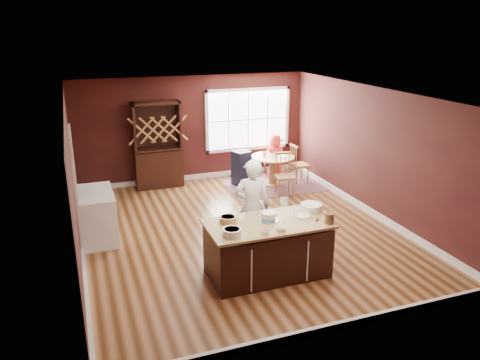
# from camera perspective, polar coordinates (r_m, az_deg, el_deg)

# --- Properties ---
(room_shell) EXTENTS (7.00, 7.00, 7.00)m
(room_shell) POSITION_cam_1_polar(r_m,az_deg,el_deg) (8.90, -0.13, 1.79)
(room_shell) COLOR brown
(room_shell) RESTS_ON ground
(window) EXTENTS (2.36, 0.10, 1.66)m
(window) POSITION_cam_1_polar(r_m,az_deg,el_deg) (12.54, 0.97, 7.39)
(window) COLOR white
(window) RESTS_ON room_shell
(doorway) EXTENTS (0.08, 1.26, 2.13)m
(doorway) POSITION_cam_1_polar(r_m,az_deg,el_deg) (9.09, -19.38, -1.08)
(doorway) COLOR white
(doorway) RESTS_ON room_shell
(kitchen_island) EXTENTS (1.97, 1.03, 0.92)m
(kitchen_island) POSITION_cam_1_polar(r_m,az_deg,el_deg) (7.65, 3.36, -8.49)
(kitchen_island) COLOR black
(kitchen_island) RESTS_ON ground
(dining_table) EXTENTS (1.10, 1.10, 0.75)m
(dining_table) POSITION_cam_1_polar(r_m,az_deg,el_deg) (11.86, 3.99, 1.90)
(dining_table) COLOR #925E27
(dining_table) RESTS_ON ground
(baker) EXTENTS (0.73, 0.57, 1.74)m
(baker) POSITION_cam_1_polar(r_m,az_deg,el_deg) (8.16, 1.47, -3.35)
(baker) COLOR silver
(baker) RESTS_ON ground
(layer_cake) EXTENTS (0.34, 0.34, 0.14)m
(layer_cake) POSITION_cam_1_polar(r_m,az_deg,el_deg) (7.50, 3.49, -4.43)
(layer_cake) COLOR white
(layer_cake) RESTS_ON kitchen_island
(bowl_blue) EXTENTS (0.28, 0.28, 0.11)m
(bowl_blue) POSITION_cam_1_polar(r_m,az_deg,el_deg) (6.97, -0.98, -6.38)
(bowl_blue) COLOR white
(bowl_blue) RESTS_ON kitchen_island
(bowl_yellow) EXTENTS (0.26, 0.26, 0.10)m
(bowl_yellow) POSITION_cam_1_polar(r_m,az_deg,el_deg) (7.42, -1.49, -4.82)
(bowl_yellow) COLOR #956F4B
(bowl_yellow) RESTS_ON kitchen_island
(bowl_pink) EXTENTS (0.15, 0.15, 0.05)m
(bowl_pink) POSITION_cam_1_polar(r_m,az_deg,el_deg) (7.04, 3.03, -6.41)
(bowl_pink) COLOR silver
(bowl_pink) RESTS_ON kitchen_island
(bowl_olive) EXTENTS (0.15, 0.15, 0.06)m
(bowl_olive) POSITION_cam_1_polar(r_m,az_deg,el_deg) (7.16, 5.01, -5.98)
(bowl_olive) COLOR beige
(bowl_olive) RESTS_ON kitchen_island
(drinking_glass) EXTENTS (0.08, 0.08, 0.16)m
(drinking_glass) POSITION_cam_1_polar(r_m,az_deg,el_deg) (7.54, 6.80, -4.30)
(drinking_glass) COLOR silver
(drinking_glass) RESTS_ON kitchen_island
(dinner_plate) EXTENTS (0.26, 0.26, 0.02)m
(dinner_plate) POSITION_cam_1_polar(r_m,az_deg,el_deg) (7.73, 7.69, -4.33)
(dinner_plate) COLOR beige
(dinner_plate) RESTS_ON kitchen_island
(white_tub) EXTENTS (0.36, 0.36, 0.12)m
(white_tub) POSITION_cam_1_polar(r_m,az_deg,el_deg) (7.95, 8.67, -3.32)
(white_tub) COLOR white
(white_tub) RESTS_ON kitchen_island
(stoneware_crock) EXTENTS (0.14, 0.14, 0.17)m
(stoneware_crock) POSITION_cam_1_polar(r_m,az_deg,el_deg) (7.50, 10.85, -4.61)
(stoneware_crock) COLOR brown
(stoneware_crock) RESTS_ON kitchen_island
(toy_figurine) EXTENTS (0.04, 0.04, 0.07)m
(toy_figurine) POSITION_cam_1_polar(r_m,az_deg,el_deg) (7.57, 9.41, -4.70)
(toy_figurine) COLOR #E39A07
(toy_figurine) RESTS_ON kitchen_island
(rug) EXTENTS (2.37, 1.84, 0.01)m
(rug) POSITION_cam_1_polar(r_m,az_deg,el_deg) (12.02, 3.93, -0.52)
(rug) COLOR brown
(rug) RESTS_ON ground
(chair_east) EXTENTS (0.42, 0.44, 1.03)m
(chair_east) POSITION_cam_1_polar(r_m,az_deg,el_deg) (12.11, 7.28, 2.05)
(chair_east) COLOR brown
(chair_east) RESTS_ON ground
(chair_south) EXTENTS (0.50, 0.48, 1.04)m
(chair_south) POSITION_cam_1_polar(r_m,az_deg,el_deg) (11.12, 5.46, 0.65)
(chair_south) COLOR brown
(chair_south) RESTS_ON ground
(chair_north) EXTENTS (0.49, 0.48, 1.01)m
(chair_north) POSITION_cam_1_polar(r_m,az_deg,el_deg) (12.73, 4.06, 2.92)
(chair_north) COLOR brown
(chair_north) RESTS_ON ground
(seated_woman) EXTENTS (0.68, 0.56, 1.20)m
(seated_woman) POSITION_cam_1_polar(r_m,az_deg,el_deg) (12.32, 4.23, 2.85)
(seated_woman) COLOR red
(seated_woman) RESTS_ON ground
(high_chair) EXTENTS (0.48, 0.48, 0.93)m
(high_chair) POSITION_cam_1_polar(r_m,az_deg,el_deg) (11.82, 0.15, 1.54)
(high_chair) COLOR #1D2843
(high_chair) RESTS_ON ground
(toddler) EXTENTS (0.18, 0.14, 0.26)m
(toddler) POSITION_cam_1_polar(r_m,az_deg,el_deg) (11.83, 0.00, 3.29)
(toddler) COLOR #8CA5BF
(toddler) RESTS_ON high_chair
(table_plate) EXTENTS (0.20, 0.20, 0.02)m
(table_plate) POSITION_cam_1_polar(r_m,az_deg,el_deg) (11.77, 5.32, 2.87)
(table_plate) COLOR beige
(table_plate) RESTS_ON dining_table
(table_cup) EXTENTS (0.16, 0.16, 0.10)m
(table_cup) POSITION_cam_1_polar(r_m,az_deg,el_deg) (11.87, 3.00, 3.27)
(table_cup) COLOR silver
(table_cup) RESTS_ON dining_table
(hutch) EXTENTS (1.17, 0.49, 2.14)m
(hutch) POSITION_cam_1_polar(r_m,az_deg,el_deg) (11.75, -10.02, 4.22)
(hutch) COLOR black
(hutch) RESTS_ON ground
(washer) EXTENTS (0.64, 0.62, 0.93)m
(washer) POSITION_cam_1_polar(r_m,az_deg,el_deg) (8.99, -16.85, -4.85)
(washer) COLOR white
(washer) RESTS_ON ground
(dryer) EXTENTS (0.63, 0.61, 0.92)m
(dryer) POSITION_cam_1_polar(r_m,az_deg,el_deg) (9.59, -17.11, -3.45)
(dryer) COLOR silver
(dryer) RESTS_ON ground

